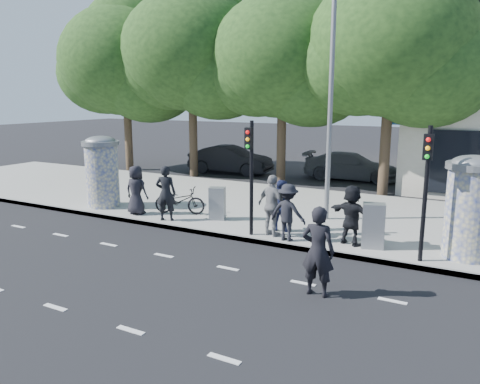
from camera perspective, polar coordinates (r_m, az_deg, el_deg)
The scene contains 26 objects.
ground at distance 10.77m, azimuth -5.27°, elevation -11.60°, with size 120.00×120.00×0.00m, color black.
sidewalk at distance 17.16m, azimuth 8.74°, elevation -2.55°, with size 40.00×8.00×0.15m, color gray.
curb at distance 13.65m, azimuth 3.05°, elevation -6.16°, with size 40.00×0.10×0.16m, color slate.
lane_dash_near at distance 9.20m, azimuth -13.19°, elevation -16.10°, with size 32.00×0.12×0.01m, color silver.
lane_dash_far at distance 11.87m, azimuth -1.48°, elevation -9.28°, with size 32.00×0.12×0.01m, color silver.
ad_column_left at distance 18.20m, azimuth -16.47°, elevation 2.61°, with size 1.36×1.36×2.65m.
ad_column_right at distance 13.18m, azimuth 26.31°, elevation -1.42°, with size 1.36×1.36×2.65m.
traffic_pole_near at distance 13.63m, azimuth 1.31°, elevation 3.15°, with size 0.22×0.31×3.40m.
traffic_pole_far at distance 12.23m, azimuth 21.74°, elevation 1.35°, with size 0.22×0.31×3.40m.
street_lamp at distance 15.59m, azimuth 11.01°, elevation 13.46°, with size 0.25×0.93×8.00m.
tree_far_left at distance 27.86m, azimuth -13.87°, elevation 15.32°, with size 7.20×7.20×9.26m.
tree_mid_left at distance 25.12m, azimuth -5.93°, elevation 16.73°, with size 7.20×7.20×9.57m.
tree_near_left at distance 22.85m, azimuth 5.25°, elevation 16.16°, with size 6.80×6.80×8.97m.
tree_center at distance 21.00m, azimuth 17.99°, elevation 16.75°, with size 7.00×7.00×9.30m.
ped_a at distance 16.74m, azimuth -12.53°, elevation 0.24°, with size 0.84×0.55×1.73m, color black.
ped_b at distance 15.70m, azimuth -9.03°, elevation -0.14°, with size 0.68×0.44×1.85m, color black.
ped_c at distance 14.46m, azimuth 4.94°, elevation -1.60°, with size 0.77×0.60×1.58m, color navy.
ped_d at distance 13.44m, azimuth 5.85°, elevation -2.48°, with size 1.07×0.61×1.65m, color black.
ped_e at distance 13.80m, azimuth 3.96°, elevation -1.68°, with size 1.08×0.61×1.84m, color gray.
ped_f at distance 13.36m, azimuth 13.47°, elevation -2.73°, with size 1.58×0.57×1.70m, color black.
man_road at distance 10.19m, azimuth 9.48°, elevation -7.13°, with size 0.72×0.47×1.98m, color black.
bicycle at distance 16.61m, azimuth -7.36°, elevation -1.03°, with size 1.82×0.63×0.95m, color black.
cabinet_left at distance 15.73m, azimuth -2.78°, elevation -1.40°, with size 0.52×0.38×1.09m, color gray.
cabinet_right at distance 13.28m, azimuth 15.93°, elevation -3.97°, with size 0.59×0.43×1.24m, color gray.
car_mid at distance 26.08m, azimuth -1.17°, elevation 3.96°, with size 4.63×1.61×1.52m, color black.
car_right at distance 24.77m, azimuth 13.37°, elevation 3.09°, with size 4.80×1.95×1.39m, color #56575D.
Camera 1 is at (5.55, -8.20, 4.24)m, focal length 35.00 mm.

